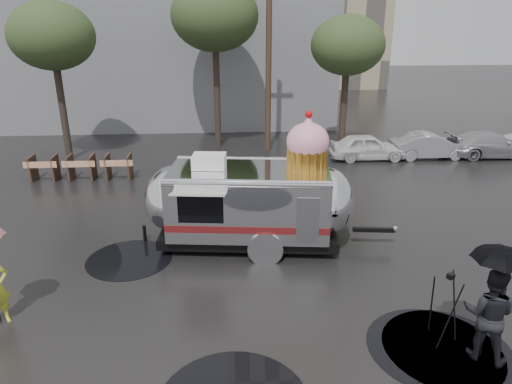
{
  "coord_description": "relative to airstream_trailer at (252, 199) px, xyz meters",
  "views": [
    {
      "loc": [
        0.33,
        -8.32,
        6.1
      ],
      "look_at": [
        1.17,
        3.68,
        1.59
      ],
      "focal_mm": 32.0,
      "sensor_mm": 36.0,
      "label": 1
    }
  ],
  "objects": [
    {
      "name": "barricade_row",
      "position": [
        -6.62,
        6.3,
        -0.88
      ],
      "size": [
        4.3,
        0.8,
        1.0
      ],
      "color": "#473323",
      "rests_on": "ground"
    },
    {
      "name": "puddles",
      "position": [
        0.87,
        -4.3,
        -1.39
      ],
      "size": [
        9.42,
        7.73,
        0.01
      ],
      "color": "black",
      "rests_on": "ground"
    },
    {
      "name": "tree_mid",
      "position": [
        -1.07,
        11.33,
        4.94
      ],
      "size": [
        4.2,
        4.2,
        8.03
      ],
      "color": "#382D26",
      "rests_on": "ground"
    },
    {
      "name": "umbrella_black",
      "position": [
        4.12,
        -5.12,
        0.57
      ],
      "size": [
        1.24,
        1.24,
        2.39
      ],
      "color": "black",
      "rests_on": "ground"
    },
    {
      "name": "grey_building",
      "position": [
        -5.07,
        20.33,
        5.1
      ],
      "size": [
        22.0,
        12.0,
        13.0
      ],
      "primitive_type": "cube",
      "color": "slate",
      "rests_on": "ground"
    },
    {
      "name": "tree_left",
      "position": [
        -8.07,
        9.33,
        4.09
      ],
      "size": [
        3.64,
        3.64,
        6.95
      ],
      "color": "#382D26",
      "rests_on": "ground"
    },
    {
      "name": "person_right",
      "position": [
        4.12,
        -5.12,
        -0.44
      ],
      "size": [
        1.04,
        0.95,
        1.91
      ],
      "primitive_type": "imported",
      "rotation": [
        0.0,
        0.0,
        2.53
      ],
      "color": "black",
      "rests_on": "ground"
    },
    {
      "name": "utility_pole",
      "position": [
        1.43,
        10.33,
        3.22
      ],
      "size": [
        1.6,
        0.28,
        9.0
      ],
      "color": "#473323",
      "rests_on": "ground"
    },
    {
      "name": "tree_right",
      "position": [
        4.93,
        9.33,
        3.66
      ],
      "size": [
        3.36,
        3.36,
        6.42
      ],
      "color": "#382D26",
      "rests_on": "ground"
    },
    {
      "name": "airstream_trailer",
      "position": [
        0.0,
        0.0,
        0.0
      ],
      "size": [
        7.37,
        3.05,
        3.99
      ],
      "rotation": [
        0.0,
        0.0,
        -0.11
      ],
      "color": "silver",
      "rests_on": "ground"
    },
    {
      "name": "ground",
      "position": [
        -1.07,
        -3.67,
        -1.4
      ],
      "size": [
        120.0,
        120.0,
        0.0
      ],
      "primitive_type": "plane",
      "color": "black",
      "rests_on": "ground"
    },
    {
      "name": "tripod",
      "position": [
        3.56,
        -4.6,
        -0.47
      ],
      "size": [
        0.64,
        0.59,
        1.55
      ],
      "rotation": [
        0.0,
        0.0,
        0.41
      ],
      "color": "black",
      "rests_on": "ground"
    },
    {
      "name": "parked_cars",
      "position": [
        10.72,
        8.33,
        -0.68
      ],
      "size": [
        13.2,
        1.9,
        1.5
      ],
      "color": "silver",
      "rests_on": "ground"
    }
  ]
}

